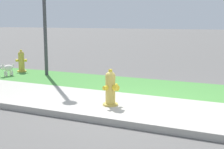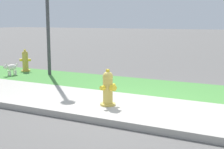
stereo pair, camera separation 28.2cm
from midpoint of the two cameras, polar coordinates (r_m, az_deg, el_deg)
name	(u,v)px [view 2 (the right image)]	position (r m, az deg, el deg)	size (l,w,h in m)	color
ground_plane	(138,108)	(6.38, 6.05, -6.18)	(120.00, 120.00, 0.00)	#5B5956
sidewalk_pavement	(138,108)	(6.37, 6.05, -6.14)	(18.00, 2.15, 0.01)	#ADA89E
grass_verge	(169,88)	(8.32, 11.26, -2.49)	(18.00, 2.06, 0.01)	#47893D
street_curb	(112,122)	(5.34, 1.55, -8.65)	(18.00, 0.16, 0.12)	#ADA89E
fire_hydrant_by_grass_verge	(108,88)	(6.45, 0.51, -2.55)	(0.37, 0.39, 0.77)	gold
fire_hydrant_mid_block	(25,61)	(11.22, -14.87, 2.42)	(0.38, 0.36, 0.77)	gold
small_white_dog	(11,68)	(10.54, -17.34, 1.20)	(0.28, 0.47, 0.43)	silver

